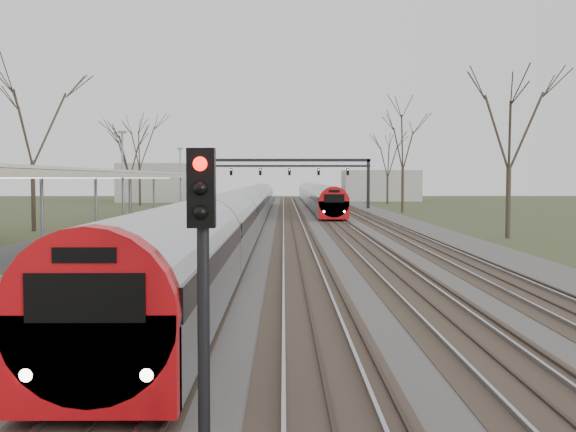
% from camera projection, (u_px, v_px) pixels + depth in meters
% --- Properties ---
extents(track_bed, '(24.00, 160.00, 0.22)m').
position_uv_depth(track_bed, '(283.00, 225.00, 56.96)').
color(track_bed, '#474442').
rests_on(track_bed, ground).
extents(platform, '(3.50, 69.00, 1.00)m').
position_uv_depth(platform, '(113.00, 237.00, 39.40)').
color(platform, '#9E9B93').
rests_on(platform, ground).
extents(canopy, '(4.10, 50.00, 3.11)m').
position_uv_depth(canopy, '(90.00, 174.00, 34.72)').
color(canopy, slate).
rests_on(canopy, platform).
extents(signal_gantry, '(21.00, 0.59, 6.08)m').
position_uv_depth(signal_gantry, '(284.00, 168.00, 86.65)').
color(signal_gantry, black).
rests_on(signal_gantry, ground).
extents(tree_west_far, '(5.50, 5.50, 11.33)m').
position_uv_depth(tree_west_far, '(32.00, 116.00, 49.44)').
color(tree_west_far, '#2D231C').
rests_on(tree_west_far, ground).
extents(tree_east_far, '(5.00, 5.00, 10.30)m').
position_uv_depth(tree_east_far, '(510.00, 119.00, 43.69)').
color(tree_east_far, '#2D231C').
rests_on(tree_east_far, ground).
extents(train_near, '(2.62, 90.21, 3.05)m').
position_uv_depth(train_near, '(247.00, 208.00, 54.96)').
color(train_near, '#A5A7AF').
rests_on(train_near, ground).
extents(train_far, '(2.62, 75.21, 3.05)m').
position_uv_depth(train_far, '(315.00, 195.00, 97.32)').
color(train_far, '#A5A7AF').
rests_on(train_far, ground).
extents(signal_post, '(0.35, 0.45, 4.10)m').
position_uv_depth(signal_post, '(203.00, 257.00, 9.16)').
color(signal_post, black).
rests_on(signal_post, ground).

